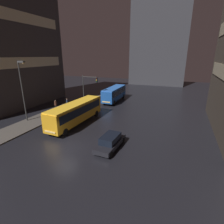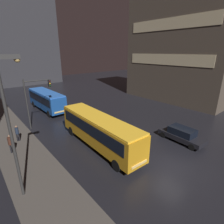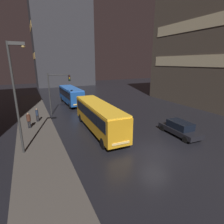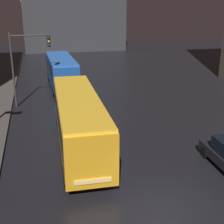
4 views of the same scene
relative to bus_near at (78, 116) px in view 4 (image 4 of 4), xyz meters
name	(u,v)px [view 4 (image 4 of 4)]	position (x,y,z in m)	size (l,w,h in m)	color
ground_plane	(163,206)	(2.64, -6.60, -1.96)	(120.00, 120.00, 0.00)	black
bus_near	(78,116)	(0.00, 0.00, 0.00)	(2.73, 11.04, 3.18)	orange
bus_far	(61,69)	(0.31, 14.67, -0.07)	(2.60, 9.40, 3.06)	#194793
traffic_light_main	(26,57)	(-2.89, 8.94, 2.17)	(3.21, 0.35, 6.10)	#2D2D2D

